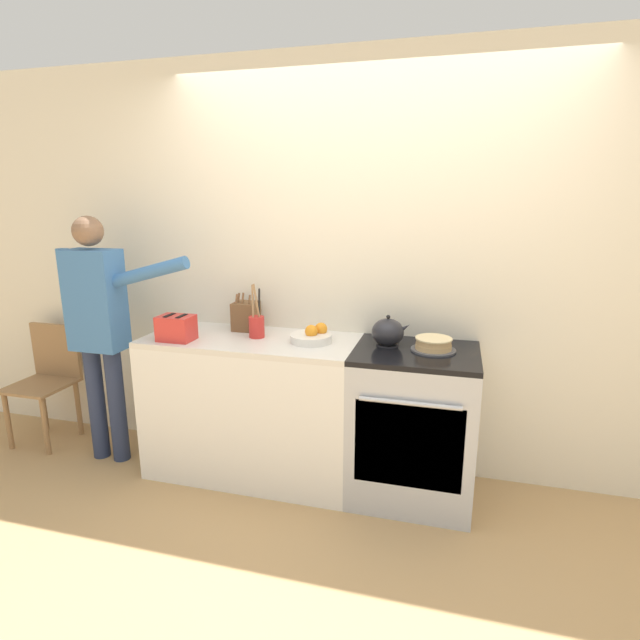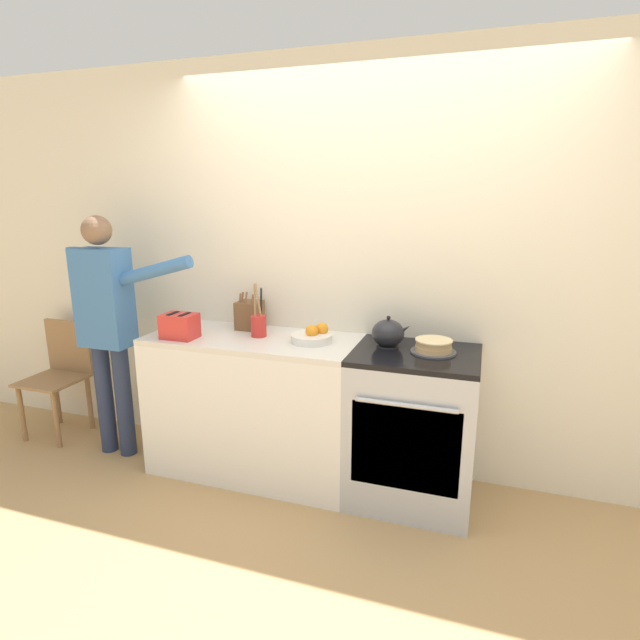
% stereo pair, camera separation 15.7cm
% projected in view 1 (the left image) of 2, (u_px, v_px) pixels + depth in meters
% --- Properties ---
extents(ground_plane, '(16.00, 16.00, 0.00)m').
position_uv_depth(ground_plane, '(346.00, 512.00, 2.85)').
color(ground_plane, tan).
extents(wall_back, '(8.00, 0.04, 2.60)m').
position_uv_depth(wall_back, '(370.00, 272.00, 3.11)').
color(wall_back, silver).
rests_on(wall_back, ground_plane).
extents(counter_cabinet, '(1.32, 0.59, 0.91)m').
position_uv_depth(counter_cabinet, '(253.00, 406.00, 3.19)').
color(counter_cabinet, white).
rests_on(counter_cabinet, ground_plane).
extents(stove_range, '(0.70, 0.62, 0.91)m').
position_uv_depth(stove_range, '(413.00, 424.00, 2.93)').
color(stove_range, '#B7BABF').
rests_on(stove_range, ground_plane).
extents(layer_cake, '(0.25, 0.25, 0.08)m').
position_uv_depth(layer_cake, '(433.00, 345.00, 2.81)').
color(layer_cake, '#4C4C51').
rests_on(layer_cake, stove_range).
extents(tea_kettle, '(0.23, 0.19, 0.18)m').
position_uv_depth(tea_kettle, '(388.00, 332.00, 2.90)').
color(tea_kettle, '#232328').
rests_on(tea_kettle, stove_range).
extents(knife_block, '(0.15, 0.16, 0.25)m').
position_uv_depth(knife_block, '(246.00, 316.00, 3.25)').
color(knife_block, brown).
rests_on(knife_block, counter_cabinet).
extents(utensil_crock, '(0.10, 0.10, 0.34)m').
position_uv_depth(utensil_crock, '(257.00, 325.00, 3.08)').
color(utensil_crock, red).
rests_on(utensil_crock, counter_cabinet).
extents(fruit_bowl, '(0.25, 0.25, 0.11)m').
position_uv_depth(fruit_bowl, '(312.00, 336.00, 2.99)').
color(fruit_bowl, silver).
rests_on(fruit_bowl, counter_cabinet).
extents(toaster, '(0.22, 0.15, 0.16)m').
position_uv_depth(toaster, '(176.00, 328.00, 3.01)').
color(toaster, red).
rests_on(toaster, counter_cabinet).
extents(person_baker, '(0.93, 0.20, 1.64)m').
position_uv_depth(person_baker, '(99.00, 320.00, 3.22)').
color(person_baker, '#283351').
rests_on(person_baker, ground_plane).
extents(dining_chair, '(0.40, 0.40, 0.85)m').
position_uv_depth(dining_chair, '(49.00, 375.00, 3.65)').
color(dining_chair, '#997047').
rests_on(dining_chair, ground_plane).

